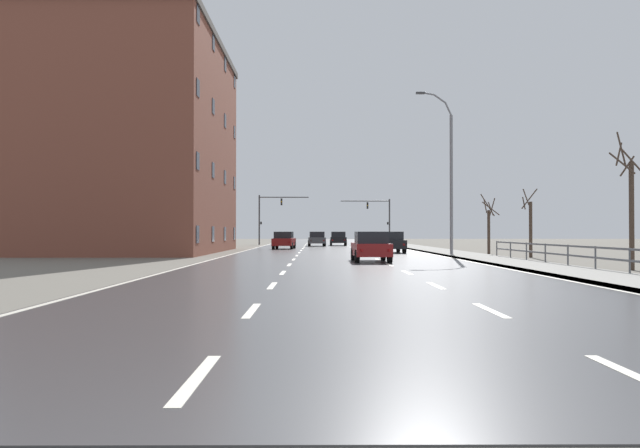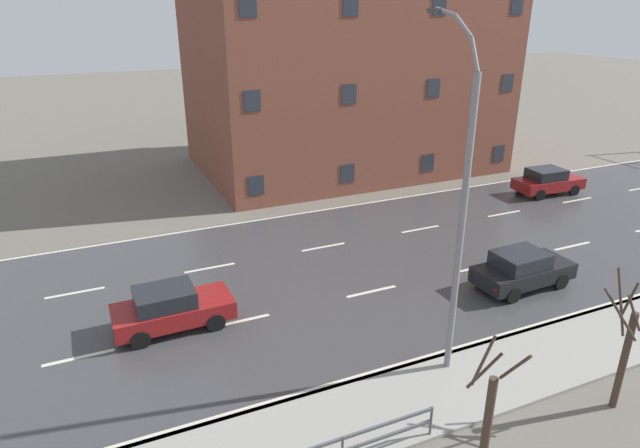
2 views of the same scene
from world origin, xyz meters
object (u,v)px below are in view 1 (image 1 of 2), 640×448
car_far_left (338,238)px  brick_building (136,146)px  traffic_signal_left (269,211)px  car_near_left (371,246)px  traffic_signal_right (379,214)px  car_near_right (390,242)px  car_distant (284,240)px  street_lamp_midground (449,175)px  car_far_right (317,239)px

car_far_left → brick_building: 28.01m
traffic_signal_left → car_near_left: (8.48, -40.73, -3.18)m
traffic_signal_right → car_far_left: 8.73m
traffic_signal_right → brick_building: (-21.52, -27.90, 4.34)m
car_near_right → car_far_left: bearing=95.5°
traffic_signal_left → brick_building: size_ratio=0.31×
traffic_signal_left → car_distant: bearing=-81.2°
car_near_left → car_distant: (-5.73, 23.09, 0.00)m
car_near_right → car_near_left: bearing=-103.3°
car_distant → car_far_left: bearing=71.5°
traffic_signal_left → car_distant: 18.13m
car_distant → car_far_left: size_ratio=1.02×
traffic_signal_right → brick_building: bearing=-127.6°
traffic_signal_right → traffic_signal_left: (-13.40, -1.93, 0.20)m
car_distant → traffic_signal_left: bearing=102.3°
street_lamp_midground → brick_building: size_ratio=0.54×
street_lamp_midground → traffic_signal_left: (-14.19, 33.28, -1.21)m
car_distant → car_far_left: (5.37, 13.30, 0.00)m
car_far_left → street_lamp_midground: bearing=-77.4°
street_lamp_midground → brick_building: 23.66m
car_near_left → car_near_right: same height
street_lamp_midground → car_far_left: (-6.08, 28.94, -4.39)m
traffic_signal_left → car_near_right: 29.72m
car_distant → brick_building: bearing=-139.1°
traffic_signal_right → car_far_left: traffic_signal_right is taller
car_far_left → car_distant: bearing=-111.3°
street_lamp_midground → car_far_right: 28.09m
traffic_signal_left → car_far_right: (5.70, -6.87, -3.18)m
traffic_signal_left → car_far_left: traffic_signal_left is taller
traffic_signal_right → brick_building: brick_building is taller
street_lamp_midground → traffic_signal_right: street_lamp_midground is taller
brick_building → car_near_left: bearing=-41.7°
car_far_right → car_far_left: bearing=44.1°
traffic_signal_left → car_far_right: 9.47m
car_near_left → car_far_left: bearing=89.7°
car_distant → street_lamp_midground: bearing=-50.3°
car_distant → car_far_left: same height
traffic_signal_left → car_near_right: size_ratio=1.44×
traffic_signal_left → brick_building: bearing=-107.4°
traffic_signal_right → car_far_left: (-5.29, -6.27, -2.98)m
car_far_right → traffic_signal_left: bearing=127.4°
car_far_right → car_distant: same height
traffic_signal_right → car_far_right: traffic_signal_right is taller
car_far_right → car_near_left: size_ratio=1.01×
car_near_right → street_lamp_midground: bearing=-64.7°
car_near_left → car_far_left: (-0.37, 36.40, 0.00)m
car_near_right → car_far_left: 23.23m
car_near_right → brick_building: bearing=173.8°
car_far_right → brick_building: bearing=-128.2°
traffic_signal_left → car_far_right: size_ratio=1.44×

